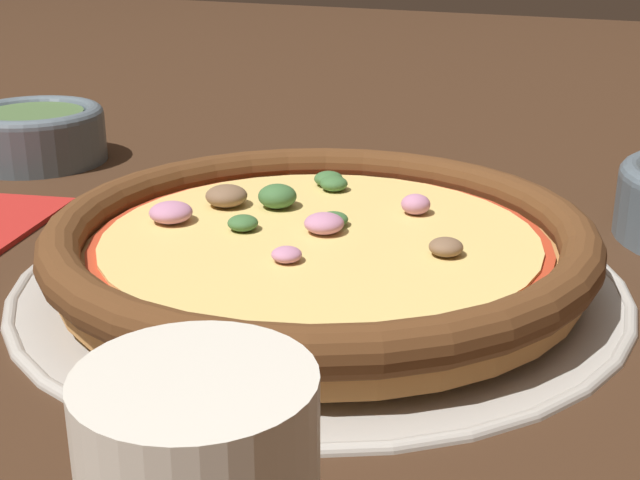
% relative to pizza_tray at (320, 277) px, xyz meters
% --- Properties ---
extents(ground_plane, '(3.00, 3.00, 0.00)m').
position_rel_pizza_tray_xyz_m(ground_plane, '(0.00, 0.00, -0.00)').
color(ground_plane, '#3D2616').
extents(pizza_tray, '(0.38, 0.38, 0.01)m').
position_rel_pizza_tray_xyz_m(pizza_tray, '(0.00, 0.00, 0.00)').
color(pizza_tray, '#B7B2A8').
rests_on(pizza_tray, ground_plane).
extents(pizza, '(0.34, 0.34, 0.04)m').
position_rel_pizza_tray_xyz_m(pizza, '(0.00, 0.00, 0.02)').
color(pizza, '#BC7F42').
rests_on(pizza, pizza_tray).
extents(bowl_far, '(0.13, 0.13, 0.05)m').
position_rel_pizza_tray_xyz_m(bowl_far, '(0.15, 0.35, 0.02)').
color(bowl_far, slate).
rests_on(bowl_far, ground_plane).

